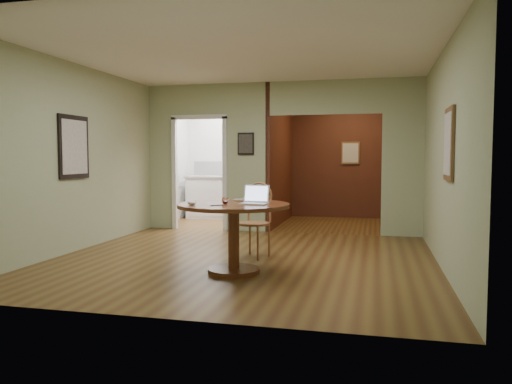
% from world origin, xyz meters
% --- Properties ---
extents(floor, '(5.00, 5.00, 0.00)m').
position_xyz_m(floor, '(0.00, 0.00, 0.00)').
color(floor, '#4E2F16').
rests_on(floor, ground).
extents(room_shell, '(5.20, 7.50, 5.00)m').
position_xyz_m(room_shell, '(-0.47, 3.10, 1.29)').
color(room_shell, white).
rests_on(room_shell, ground).
extents(dining_table, '(1.31, 1.31, 0.82)m').
position_xyz_m(dining_table, '(0.10, -0.75, 0.60)').
color(dining_table, brown).
rests_on(dining_table, ground).
extents(chair, '(0.54, 0.54, 1.02)m').
position_xyz_m(chair, '(0.13, 0.24, 0.57)').
color(chair, '#A6633B').
rests_on(chair, ground).
extents(open_laptop, '(0.33, 0.30, 0.22)m').
position_xyz_m(open_laptop, '(0.35, -0.73, 0.88)').
color(open_laptop, silver).
rests_on(open_laptop, dining_table).
extents(closed_laptop, '(0.32, 0.21, 0.03)m').
position_xyz_m(closed_laptop, '(0.17, -0.44, 0.83)').
color(closed_laptop, silver).
rests_on(closed_laptop, dining_table).
extents(mouse, '(0.12, 0.08, 0.04)m').
position_xyz_m(mouse, '(-0.31, -1.04, 0.84)').
color(mouse, silver).
rests_on(mouse, dining_table).
extents(wine_glass, '(0.08, 0.08, 0.09)m').
position_xyz_m(wine_glass, '(0.02, -0.83, 0.86)').
color(wine_glass, white).
rests_on(wine_glass, dining_table).
extents(pen, '(0.12, 0.10, 0.01)m').
position_xyz_m(pen, '(-0.02, -1.02, 0.82)').
color(pen, '#0B1752').
rests_on(pen, dining_table).
extents(kitchen_cabinet, '(2.06, 0.60, 0.94)m').
position_xyz_m(kitchen_cabinet, '(-1.35, 4.20, 0.47)').
color(kitchen_cabinet, white).
rests_on(kitchen_cabinet, ground).
extents(grocery_bag, '(0.30, 0.26, 0.29)m').
position_xyz_m(grocery_bag, '(-0.72, 4.20, 1.09)').
color(grocery_bag, beige).
rests_on(grocery_bag, kitchen_cabinet).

